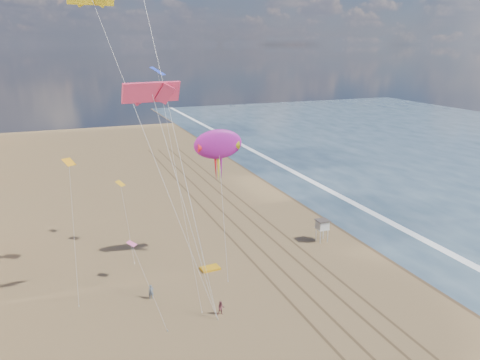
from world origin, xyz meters
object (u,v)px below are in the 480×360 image
object	(u,v)px
lifeguard_stand	(322,225)
kite_flyer_a	(151,292)
show_kite	(218,145)
kite_flyer_b	(221,308)
grounded_kite	(210,268)

from	to	relation	value
lifeguard_stand	kite_flyer_a	world-z (taller)	lifeguard_stand
show_kite	kite_flyer_b	bearing A→B (deg)	-108.26
lifeguard_stand	grounded_kite	xyz separation A→B (m)	(-16.62, -2.40, -2.22)
grounded_kite	lifeguard_stand	bearing A→B (deg)	2.69
kite_flyer_b	kite_flyer_a	bearing A→B (deg)	148.90
grounded_kite	show_kite	bearing A→B (deg)	46.23
show_kite	grounded_kite	bearing A→B (deg)	-128.26
kite_flyer_b	grounded_kite	bearing A→B (deg)	90.81
grounded_kite	show_kite	world-z (taller)	show_kite
show_kite	lifeguard_stand	bearing A→B (deg)	-1.08
lifeguard_stand	grounded_kite	distance (m)	16.94
kite_flyer_a	kite_flyer_b	distance (m)	8.01
lifeguard_stand	kite_flyer_a	bearing A→B (deg)	-165.05
grounded_kite	kite_flyer_a	distance (m)	8.82
kite_flyer_b	show_kite	bearing A→B (deg)	84.00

